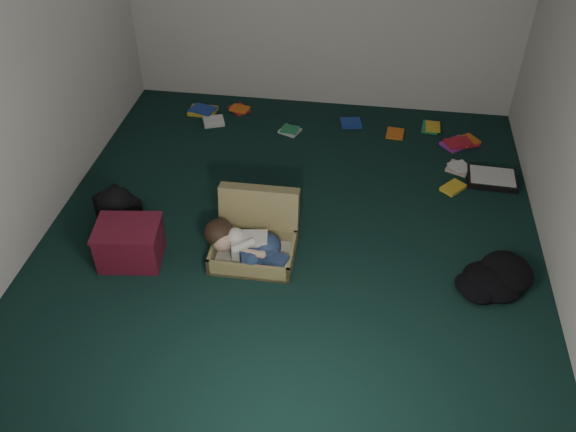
# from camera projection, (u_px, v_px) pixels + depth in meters

# --- Properties ---
(floor) EXTENTS (4.50, 4.50, 0.00)m
(floor) POSITION_uv_depth(u_px,v_px,m) (291.00, 237.00, 4.95)
(floor) COLOR black
(floor) RESTS_ON ground
(wall_front) EXTENTS (4.50, 0.00, 4.50)m
(wall_front) POSITION_uv_depth(u_px,v_px,m) (210.00, 366.00, 2.41)
(wall_front) COLOR silver
(wall_front) RESTS_ON ground
(wall_left) EXTENTS (0.00, 4.50, 4.50)m
(wall_left) POSITION_uv_depth(u_px,v_px,m) (14.00, 74.00, 4.35)
(wall_left) COLOR silver
(wall_left) RESTS_ON ground
(suitcase) EXTENTS (0.64, 0.62, 0.47)m
(suitcase) POSITION_uv_depth(u_px,v_px,m) (256.00, 235.00, 4.76)
(suitcase) COLOR #948651
(suitcase) RESTS_ON floor
(person) EXTENTS (0.69, 0.33, 0.29)m
(person) POSITION_uv_depth(u_px,v_px,m) (246.00, 244.00, 4.62)
(person) COLOR silver
(person) RESTS_ON suitcase
(maroon_bin) EXTENTS (0.53, 0.44, 0.33)m
(maroon_bin) POSITION_uv_depth(u_px,v_px,m) (130.00, 243.00, 4.65)
(maroon_bin) COLOR #5C1223
(maroon_bin) RESTS_ON floor
(backpack) EXTENTS (0.54, 0.51, 0.26)m
(backpack) POSITION_uv_depth(u_px,v_px,m) (118.00, 208.00, 5.04)
(backpack) COLOR black
(backpack) RESTS_ON floor
(clothing_pile) EXTENTS (0.58, 0.52, 0.15)m
(clothing_pile) POSITION_uv_depth(u_px,v_px,m) (499.00, 278.00, 4.49)
(clothing_pile) COLOR black
(clothing_pile) RESTS_ON floor
(paper_tray) EXTENTS (0.45, 0.34, 0.06)m
(paper_tray) POSITION_uv_depth(u_px,v_px,m) (492.00, 178.00, 5.53)
(paper_tray) COLOR black
(paper_tray) RESTS_ON floor
(book_scatter) EXTENTS (2.98, 1.36, 0.02)m
(book_scatter) POSITION_uv_depth(u_px,v_px,m) (356.00, 135.00, 6.12)
(book_scatter) COLOR yellow
(book_scatter) RESTS_ON floor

